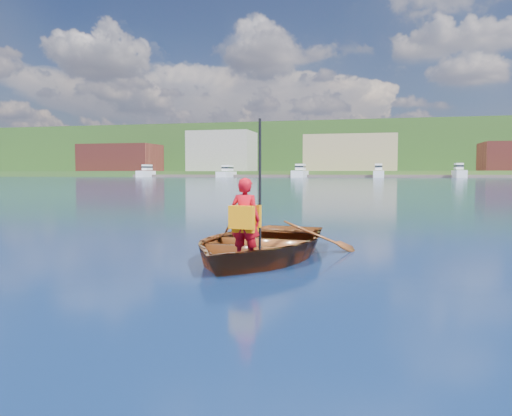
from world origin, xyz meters
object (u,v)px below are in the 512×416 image
rowboat (259,243)px  child_paddler (245,219)px  marina_yachts (388,173)px  dock (383,176)px

rowboat → child_paddler: child_paddler is taller
child_paddler → marina_yachts: marina_yachts is taller
child_paddler → rowboat: bearing=91.3°
dock → child_paddler: bearing=-91.7°
child_paddler → marina_yachts: 143.52m
dock → marina_yachts: bearing=-72.1°
rowboat → marina_yachts: (5.86, 142.48, 1.22)m
rowboat → child_paddler: (0.02, -0.91, 0.45)m
rowboat → marina_yachts: marina_yachts is taller
dock → marina_yachts: 5.05m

